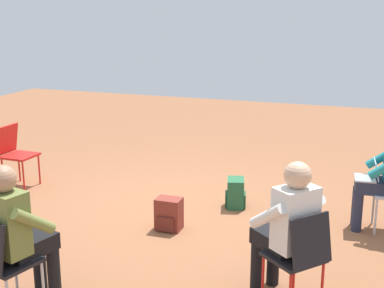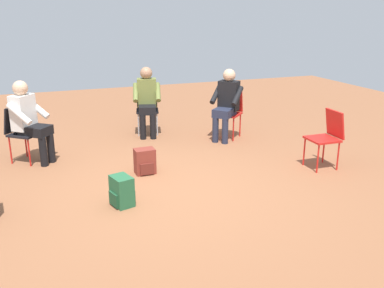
% 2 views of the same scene
% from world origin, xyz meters
% --- Properties ---
extents(ground_plane, '(15.46, 15.46, 0.00)m').
position_xyz_m(ground_plane, '(0.00, 0.00, 0.00)').
color(ground_plane, brown).
extents(chair_south, '(0.41, 0.45, 0.85)m').
position_xyz_m(chair_south, '(0.01, -2.41, 0.50)').
color(chair_south, red).
rests_on(chair_south, ground).
extents(chair_east, '(0.52, 0.49, 0.85)m').
position_xyz_m(chair_east, '(2.72, -0.46, 0.50)').
color(chair_east, black).
rests_on(chair_east, ground).
extents(chair_northeast, '(0.58, 0.58, 0.85)m').
position_xyz_m(chair_northeast, '(1.85, 1.73, 0.50)').
color(chair_northeast, black).
rests_on(chair_northeast, ground).
extents(person_in_olive, '(0.58, 0.57, 1.24)m').
position_xyz_m(person_in_olive, '(2.56, -0.41, 0.69)').
color(person_in_olive, black).
rests_on(person_in_olive, ground).
extents(person_in_white, '(0.63, 0.63, 1.24)m').
position_xyz_m(person_in_white, '(1.74, 1.60, 0.69)').
color(person_in_white, black).
rests_on(person_in_white, ground).
extents(backpack_near_laptop_user, '(0.32, 0.29, 0.36)m').
position_xyz_m(backpack_near_laptop_user, '(-0.22, 0.64, 0.16)').
color(backpack_near_laptop_user, '#235B38').
rests_on(backpack_near_laptop_user, ground).
extents(backpack_by_empty_chair, '(0.25, 0.28, 0.36)m').
position_xyz_m(backpack_by_empty_chair, '(0.69, 0.13, 0.16)').
color(backpack_by_empty_chair, maroon).
rests_on(backpack_by_empty_chair, ground).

